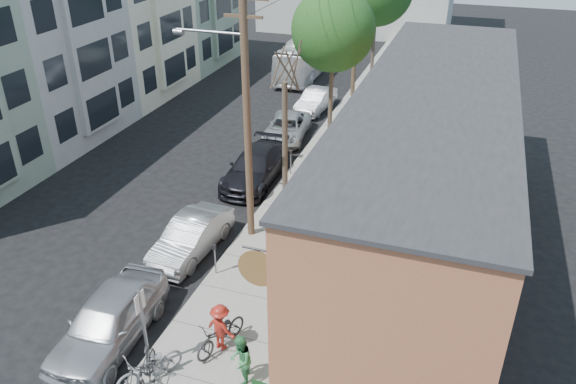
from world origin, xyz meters
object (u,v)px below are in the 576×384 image
(utility_pole_near, at_px, (245,111))
(car_2, at_px, (255,167))
(patron_green, at_px, (241,360))
(car_0, at_px, (109,320))
(car_3, at_px, (287,128))
(car_1, at_px, (191,237))
(bus, at_px, (307,55))
(patio_chair_a, at_px, (303,308))
(tree_bare, at_px, (285,143))
(parking_meter_near, at_px, (215,254))
(parking_meter_far, at_px, (291,158))
(car_4, at_px, (316,100))
(parked_bike_a, at_px, (146,371))
(tree_leafy_mid, at_px, (333,30))
(sign_post, at_px, (143,322))
(parked_bike_b, at_px, (149,367))
(cyclist, at_px, (221,327))
(patron_grey, at_px, (308,294))

(utility_pole_near, bearing_deg, car_2, 109.04)
(patron_green, height_order, car_0, patron_green)
(car_0, bearing_deg, car_3, 87.23)
(car_1, bearing_deg, car_0, -87.86)
(bus, bearing_deg, patio_chair_a, -74.10)
(tree_bare, xyz_separation_m, patio_chair_a, (3.18, -7.43, -2.27))
(parking_meter_near, xyz_separation_m, car_2, (-1.45, 7.53, -0.22))
(parking_meter_far, height_order, tree_bare, tree_bare)
(tree_bare, relative_size, car_2, 1.03)
(parking_meter_near, height_order, car_4, parking_meter_near)
(parked_bike_a, xyz_separation_m, car_1, (-1.98, 6.52, 0.01))
(tree_leafy_mid, xyz_separation_m, car_1, (-2.09, -12.67, -5.33))
(parking_meter_far, height_order, car_1, car_1)
(sign_post, xyz_separation_m, car_2, (-1.55, 12.27, -1.07))
(patio_chair_a, xyz_separation_m, parked_bike_a, (-3.29, -4.11, 0.13))
(utility_pole_near, xyz_separation_m, car_3, (-1.86, 10.05, -4.76))
(sign_post, bearing_deg, tree_bare, 87.63)
(utility_pole_near, bearing_deg, parked_bike_a, -87.96)
(parking_meter_far, bearing_deg, car_4, 98.85)
(parked_bike_b, bearing_deg, cyclist, 86.18)
(parking_meter_far, xyz_separation_m, car_4, (-1.45, 9.31, -0.30))
(parking_meter_far, relative_size, cyclist, 0.78)
(parking_meter_near, relative_size, utility_pole_near, 0.12)
(car_0, xyz_separation_m, car_4, (0.21, 21.92, -0.17))
(sign_post, relative_size, parked_bike_a, 1.48)
(patio_chair_a, bearing_deg, parking_meter_far, 112.65)
(car_1, bearing_deg, car_2, 92.64)
(parking_meter_near, distance_m, cyclist, 3.79)
(car_2, distance_m, car_4, 10.32)
(patio_chair_a, height_order, car_3, car_3)
(parking_meter_far, distance_m, patio_chair_a, 10.54)
(cyclist, bearing_deg, car_3, -62.89)
(tree_bare, bearing_deg, car_0, -102.24)
(parked_bike_b, bearing_deg, patio_chair_a, 81.62)
(patron_green, xyz_separation_m, car_3, (-4.60, 17.37, -0.31))
(utility_pole_near, height_order, car_2, utility_pole_near)
(tree_leafy_mid, relative_size, bus, 0.82)
(parking_meter_far, xyz_separation_m, cyclist, (1.78, -11.89, -0.04))
(patio_chair_a, height_order, bus, bus)
(parked_bike_b, relative_size, car_2, 0.39)
(tree_bare, height_order, patio_chair_a, tree_bare)
(car_0, xyz_separation_m, car_2, (0.21, 11.60, -0.08))
(utility_pole_near, bearing_deg, sign_post, -90.30)
(car_0, relative_size, car_1, 1.13)
(car_1, bearing_deg, car_4, 93.15)
(tree_leafy_mid, height_order, car_2, tree_leafy_mid)
(parking_meter_near, distance_m, utility_pole_near, 5.31)
(patron_grey, xyz_separation_m, car_3, (-5.56, 14.12, -0.40))
(parked_bike_a, height_order, parked_bike_b, parked_bike_a)
(patron_green, xyz_separation_m, car_4, (-4.32, 22.25, -0.28))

